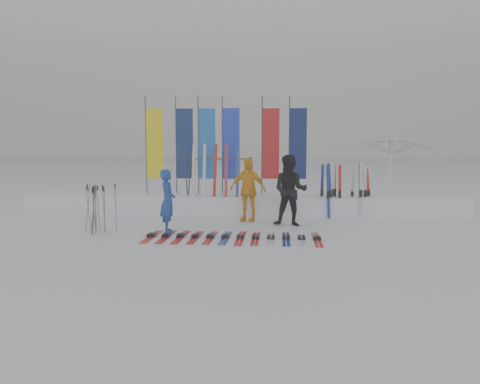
# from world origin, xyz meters

# --- Properties ---
(ground) EXTENTS (120.00, 120.00, 0.00)m
(ground) POSITION_xyz_m (0.00, 0.00, 0.00)
(ground) COLOR white
(ground) RESTS_ON ground
(snow_bank) EXTENTS (14.00, 1.60, 0.60)m
(snow_bank) POSITION_xyz_m (0.00, 4.60, 0.30)
(snow_bank) COLOR white
(snow_bank) RESTS_ON ground
(person_blue) EXTENTS (0.55, 0.68, 1.61)m
(person_blue) POSITION_xyz_m (-1.61, 1.09, 0.81)
(person_blue) COLOR #1B3CA0
(person_blue) RESTS_ON ground
(person_black) EXTENTS (1.07, 0.89, 1.96)m
(person_black) POSITION_xyz_m (1.52, 2.29, 0.98)
(person_black) COLOR black
(person_black) RESTS_ON ground
(person_yellow) EXTENTS (1.16, 0.71, 1.85)m
(person_yellow) POSITION_xyz_m (0.31, 2.93, 0.92)
(person_yellow) COLOR #FFAF10
(person_yellow) RESTS_ON ground
(tent_canopy) EXTENTS (2.91, 2.96, 2.51)m
(tent_canopy) POSITION_xyz_m (4.88, 5.29, 1.25)
(tent_canopy) COLOR white
(tent_canopy) RESTS_ON ground
(ski_row) EXTENTS (4.16, 1.70, 0.07)m
(ski_row) POSITION_xyz_m (0.14, 0.46, 0.04)
(ski_row) COLOR red
(ski_row) RESTS_ON ground
(pole_cluster) EXTENTS (0.81, 0.64, 1.26)m
(pole_cluster) POSITION_xyz_m (-3.38, 0.88, 0.61)
(pole_cluster) COLOR #595B60
(pole_cluster) RESTS_ON ground
(feather_flags) EXTENTS (5.29, 0.28, 3.20)m
(feather_flags) POSITION_xyz_m (-0.63, 4.81, 2.24)
(feather_flags) COLOR #383A3F
(feather_flags) RESTS_ON ground
(ski_rack) EXTENTS (2.04, 0.80, 1.23)m
(ski_rack) POSITION_xyz_m (-0.69, 4.20, 1.38)
(ski_rack) COLOR #383A3F
(ski_rack) RESTS_ON ground
(upright_skis) EXTENTS (1.60, 0.97, 1.70)m
(upright_skis) POSITION_xyz_m (3.29, 4.11, 0.80)
(upright_skis) COLOR navy
(upright_skis) RESTS_ON ground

